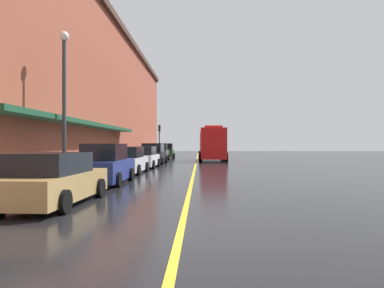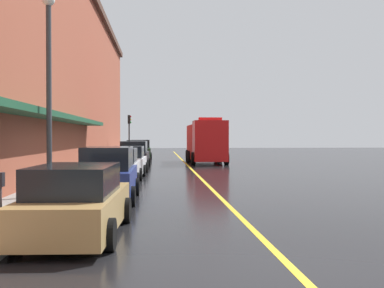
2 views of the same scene
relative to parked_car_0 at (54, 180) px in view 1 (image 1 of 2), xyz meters
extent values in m
plane|color=black|center=(4.01, 21.47, -0.74)|extent=(112.00, 112.00, 0.00)
cube|color=gray|center=(-2.19, 21.47, -0.67)|extent=(2.40, 70.00, 0.15)
cube|color=gold|center=(4.01, 21.47, -0.74)|extent=(0.16, 70.00, 0.01)
cube|color=brown|center=(-8.73, 20.47, 6.02)|extent=(10.70, 64.00, 13.53)
cube|color=#472D23|center=(-3.24, 20.47, 12.49)|extent=(0.40, 64.00, 0.60)
cube|color=#19472D|center=(-2.84, 12.47, 2.36)|extent=(1.20, 22.40, 0.24)
cube|color=#A5844C|center=(0.00, 0.06, -0.18)|extent=(1.99, 4.73, 0.77)
cube|color=black|center=(-0.01, -0.17, 0.51)|extent=(1.73, 2.63, 0.63)
cylinder|color=black|center=(-0.86, 1.55, -0.42)|extent=(0.24, 0.65, 0.64)
cylinder|color=black|center=(0.97, 1.47, -0.42)|extent=(0.24, 0.65, 0.64)
cylinder|color=black|center=(0.86, -1.42, -0.42)|extent=(0.24, 0.65, 0.64)
cube|color=navy|center=(0.10, 5.55, -0.11)|extent=(1.73, 4.33, 0.92)
cube|color=black|center=(0.10, 5.34, 0.72)|extent=(1.55, 2.38, 0.75)
cylinder|color=black|center=(-0.76, 6.90, -0.42)|extent=(0.22, 0.64, 0.64)
cylinder|color=black|center=(0.97, 6.89, -0.42)|extent=(0.22, 0.64, 0.64)
cylinder|color=black|center=(-0.77, 4.22, -0.42)|extent=(0.22, 0.64, 0.64)
cylinder|color=black|center=(0.96, 4.21, -0.42)|extent=(0.22, 0.64, 0.64)
cube|color=silver|center=(-0.03, 11.15, -0.16)|extent=(1.82, 4.55, 0.81)
cube|color=black|center=(-0.03, 10.92, 0.58)|extent=(1.62, 2.51, 0.66)
cylinder|color=black|center=(-0.90, 12.57, -0.42)|extent=(0.23, 0.64, 0.64)
cylinder|color=black|center=(0.88, 12.54, -0.42)|extent=(0.23, 0.64, 0.64)
cylinder|color=black|center=(-0.94, 9.76, -0.42)|extent=(0.23, 0.64, 0.64)
cylinder|color=black|center=(0.84, 9.73, -0.42)|extent=(0.23, 0.64, 0.64)
cube|color=silver|center=(0.07, 16.36, -0.16)|extent=(1.98, 4.31, 0.81)
cube|color=black|center=(0.07, 16.15, 0.57)|extent=(1.74, 2.39, 0.66)
cylinder|color=black|center=(-0.84, 17.71, -0.42)|extent=(0.24, 0.65, 0.64)
cylinder|color=black|center=(1.05, 17.66, -0.42)|extent=(0.24, 0.65, 0.64)
cylinder|color=black|center=(-0.91, 15.06, -0.42)|extent=(0.24, 0.65, 0.64)
cylinder|color=black|center=(0.99, 15.02, -0.42)|extent=(0.24, 0.65, 0.64)
cube|color=black|center=(0.13, 21.83, -0.10)|extent=(2.00, 4.48, 0.93)
cube|color=black|center=(0.12, 21.61, 0.75)|extent=(1.76, 2.48, 0.76)
cylinder|color=black|center=(-0.79, 23.22, -0.42)|extent=(0.24, 0.65, 0.64)
cylinder|color=black|center=(1.11, 23.18, -0.42)|extent=(0.24, 0.65, 0.64)
cylinder|color=black|center=(-0.86, 20.48, -0.42)|extent=(0.24, 0.65, 0.64)
cylinder|color=black|center=(1.05, 20.43, -0.42)|extent=(0.24, 0.65, 0.64)
cube|color=#595B60|center=(-0.03, 28.15, -0.10)|extent=(1.87, 4.85, 0.94)
cube|color=black|center=(-0.02, 27.91, 0.76)|extent=(1.62, 2.69, 0.77)
cylinder|color=black|center=(-0.94, 29.61, -0.42)|extent=(0.24, 0.65, 0.64)
cylinder|color=black|center=(0.78, 29.67, -0.42)|extent=(0.24, 0.65, 0.64)
cylinder|color=black|center=(-0.84, 26.64, -0.42)|extent=(0.24, 0.65, 0.64)
cylinder|color=black|center=(0.89, 26.70, -0.42)|extent=(0.24, 0.65, 0.64)
cube|color=#2D5133|center=(0.08, 34.14, -0.10)|extent=(2.01, 4.44, 0.94)
cube|color=black|center=(0.08, 33.93, 0.75)|extent=(1.76, 2.46, 0.77)
cylinder|color=black|center=(-0.91, 35.48, -0.42)|extent=(0.24, 0.65, 0.64)
cylinder|color=black|center=(0.99, 35.53, -0.42)|extent=(0.24, 0.65, 0.64)
cylinder|color=black|center=(-0.84, 32.76, -0.42)|extent=(0.24, 0.65, 0.64)
cylinder|color=black|center=(1.07, 32.81, -0.42)|extent=(0.24, 0.65, 0.64)
cube|color=red|center=(5.75, 24.61, 1.11)|extent=(2.57, 2.26, 3.11)
cube|color=red|center=(5.69, 28.75, 0.99)|extent=(2.62, 5.45, 2.86)
cube|color=red|center=(5.75, 24.61, 2.79)|extent=(1.79, 0.63, 0.24)
cylinder|color=black|center=(7.03, 24.71, -0.24)|extent=(0.31, 1.00, 1.00)
cylinder|color=black|center=(4.46, 24.67, -0.24)|extent=(0.31, 1.00, 1.00)
cylinder|color=black|center=(6.98, 28.09, -0.24)|extent=(0.31, 1.00, 1.00)
cylinder|color=black|center=(4.41, 28.06, -0.24)|extent=(0.31, 1.00, 1.00)
cylinder|color=black|center=(6.95, 30.28, -0.24)|extent=(0.31, 1.00, 1.00)
cylinder|color=black|center=(4.38, 30.24, -0.24)|extent=(0.31, 1.00, 1.00)
cylinder|color=#4C4C51|center=(-1.34, 23.31, -0.07)|extent=(0.07, 0.07, 1.05)
cube|color=black|center=(-1.34, 23.31, 0.60)|extent=(0.14, 0.18, 0.28)
cylinder|color=#33383D|center=(-1.94, 5.77, 2.66)|extent=(0.18, 0.18, 6.50)
sphere|color=white|center=(-1.94, 5.77, 6.13)|extent=(0.44, 0.44, 0.44)
cylinder|color=#232326|center=(-1.29, 38.42, 1.11)|extent=(0.14, 0.14, 3.40)
cube|color=black|center=(-1.29, 38.42, 3.26)|extent=(0.28, 0.36, 0.90)
sphere|color=red|center=(-1.13, 38.42, 3.56)|extent=(0.16, 0.16, 0.16)
sphere|color=gold|center=(-1.13, 38.42, 3.26)|extent=(0.16, 0.16, 0.16)
sphere|color=green|center=(-1.13, 38.42, 2.96)|extent=(0.16, 0.16, 0.16)
camera|label=1|loc=(4.43, -10.54, 1.10)|focal=32.99mm
camera|label=2|loc=(1.80, -10.19, 1.45)|focal=42.77mm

